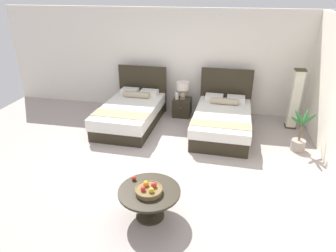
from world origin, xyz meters
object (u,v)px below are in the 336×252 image
object	(u,v)px
bed_near_window	(131,113)
loose_apple	(134,178)
floor_lamp_corner	(295,99)
bed_near_corner	(222,120)
table_lamp	(183,88)
nightstand	(182,107)
coffee_table	(149,196)
potted_palm	(299,138)
vase	(177,95)
fruit_bowl	(149,190)

from	to	relation	value
bed_near_window	loose_apple	size ratio (longest dim) A/B	31.43
bed_near_window	floor_lamp_corner	distance (m)	3.91
bed_near_corner	floor_lamp_corner	size ratio (longest dim) A/B	1.55
bed_near_window	table_lamp	distance (m)	1.47
nightstand	coffee_table	distance (m)	3.91
bed_near_corner	table_lamp	xyz separation A→B (m)	(-1.07, 0.81, 0.46)
bed_near_corner	potted_palm	distance (m)	1.69
table_lamp	loose_apple	size ratio (longest dim) A/B	6.40
bed_near_window	loose_apple	bearing A→B (deg)	-71.20
bed_near_corner	potted_palm	world-z (taller)	bed_near_corner
bed_near_window	vase	world-z (taller)	bed_near_window
bed_near_window	nightstand	distance (m)	1.39
fruit_bowl	table_lamp	bearing A→B (deg)	92.15
bed_near_window	nightstand	bearing A→B (deg)	34.83
coffee_table	vase	bearing A→B (deg)	94.15
nightstand	fruit_bowl	distance (m)	3.97
floor_lamp_corner	potted_palm	world-z (taller)	floor_lamp_corner
bed_near_window	bed_near_corner	distance (m)	2.21
vase	potted_palm	world-z (taller)	potted_palm
fruit_bowl	potted_palm	distance (m)	3.62
coffee_table	table_lamp	bearing A→B (deg)	92.08
bed_near_window	nightstand	xyz separation A→B (m)	(1.14, 0.79, -0.07)
vase	nightstand	bearing A→B (deg)	16.18
floor_lamp_corner	vase	bearing A→B (deg)	177.16
coffee_table	potted_palm	xyz separation A→B (m)	(2.52, 2.55, -0.08)
bed_near_window	fruit_bowl	distance (m)	3.42
nightstand	loose_apple	size ratio (longest dim) A/B	7.04
bed_near_corner	nightstand	xyz separation A→B (m)	(-1.07, 0.79, -0.07)
bed_near_window	vase	bearing A→B (deg)	36.93
potted_palm	nightstand	bearing A→B (deg)	153.01
potted_palm	bed_near_window	bearing A→B (deg)	171.59
bed_near_corner	table_lamp	size ratio (longest dim) A/B	4.91
coffee_table	fruit_bowl	xyz separation A→B (m)	(0.01, -0.05, 0.15)
bed_near_window	floor_lamp_corner	world-z (taller)	floor_lamp_corner
bed_near_corner	table_lamp	bearing A→B (deg)	142.86
loose_apple	vase	bearing A→B (deg)	89.83
nightstand	table_lamp	distance (m)	0.53
coffee_table	potted_palm	distance (m)	3.59
bed_near_corner	coffee_table	world-z (taller)	bed_near_corner
bed_near_window	table_lamp	world-z (taller)	bed_near_window
vase	floor_lamp_corner	size ratio (longest dim) A/B	0.14
vase	table_lamp	bearing A→B (deg)	23.53
table_lamp	coffee_table	bearing A→B (deg)	-87.92
vase	fruit_bowl	xyz separation A→B (m)	(0.29, -3.92, -0.04)
fruit_bowl	bed_near_window	bearing A→B (deg)	112.20
vase	loose_apple	bearing A→B (deg)	-90.17
coffee_table	potted_palm	world-z (taller)	potted_palm
floor_lamp_corner	potted_palm	size ratio (longest dim) A/B	1.55
table_lamp	coffee_table	xyz separation A→B (m)	(0.14, -3.92, -0.39)
vase	fruit_bowl	world-z (taller)	vase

